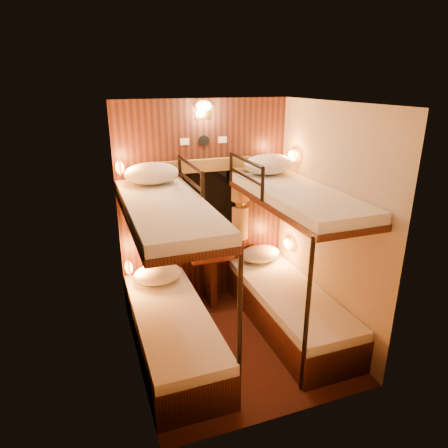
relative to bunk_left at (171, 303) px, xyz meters
name	(u,v)px	position (x,y,z in m)	size (l,w,h in m)	color
floor	(236,342)	(0.65, -0.07, -0.56)	(2.10, 2.10, 0.00)	#39180F
ceiling	(238,103)	(0.65, -0.07, 1.84)	(2.10, 2.10, 0.00)	silver
wall_back	(204,205)	(0.65, 0.98, 0.64)	(2.40, 2.40, 0.00)	#C6B293
wall_front	(291,286)	(0.65, -1.12, 0.64)	(2.40, 2.40, 0.00)	#C6B293
wall_left	(130,249)	(-0.35, -0.07, 0.64)	(2.40, 2.40, 0.00)	#C6B293
wall_right	(327,223)	(1.65, -0.07, 0.64)	(2.40, 2.40, 0.00)	#C6B293
back_panel	(204,205)	(0.65, 0.97, 0.64)	(2.00, 0.03, 2.40)	black
bunk_left	(171,303)	(0.00, 0.00, 0.00)	(0.72, 1.90, 1.82)	black
bunk_right	(290,281)	(1.30, 0.00, 0.00)	(0.72, 1.90, 1.82)	black
window	(205,207)	(0.65, 0.94, 0.62)	(1.00, 0.12, 0.79)	black
curtains	(206,201)	(0.65, 0.90, 0.71)	(1.10, 0.22, 1.00)	brown
back_fixtures	(204,113)	(0.65, 0.93, 1.69)	(0.54, 0.09, 0.48)	black
reading_lamps	(213,210)	(0.65, 0.63, 0.68)	(2.00, 0.20, 1.25)	orange
table	(210,272)	(0.65, 0.78, -0.14)	(0.50, 0.34, 0.66)	#562013
bottle_left	(202,248)	(0.55, 0.76, 0.18)	(0.06, 0.06, 0.21)	#99BFE5
bottle_right	(206,244)	(0.62, 0.84, 0.20)	(0.07, 0.07, 0.24)	#99BFE5
sachet_a	(224,253)	(0.82, 0.74, 0.09)	(0.09, 0.07, 0.01)	silver
sachet_b	(214,251)	(0.72, 0.84, 0.09)	(0.07, 0.05, 0.01)	silver
pillow_lower_left	(158,274)	(0.00, 0.64, 0.00)	(0.54, 0.38, 0.21)	silver
pillow_lower_right	(260,254)	(1.30, 0.77, 0.00)	(0.50, 0.36, 0.20)	silver
pillow_upper_left	(152,173)	(0.00, 0.64, 1.14)	(0.55, 0.39, 0.22)	silver
pillow_upper_right	(268,164)	(1.30, 0.63, 1.14)	(0.57, 0.41, 0.23)	silver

